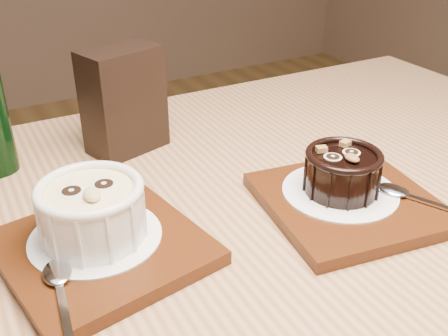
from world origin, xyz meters
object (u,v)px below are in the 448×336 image
object	(u,v)px
table	(235,300)
tray_right	(348,202)
tray_left	(103,248)
ramekin_dark	(343,170)
condiment_stand	(124,101)
ramekin_white	(92,209)

from	to	relation	value
table	tray_right	xyz separation A→B (m)	(0.14, -0.02, 0.10)
tray_left	ramekin_dark	bearing A→B (deg)	-9.25
ramekin_dark	tray_right	bearing A→B (deg)	-78.49
tray_left	condiment_stand	size ratio (longest dim) A/B	1.29
table	tray_left	xyz separation A→B (m)	(-0.13, 0.04, 0.10)
tray_left	condiment_stand	distance (m)	0.24
ramekin_white	ramekin_dark	distance (m)	0.27
table	ramekin_white	size ratio (longest dim) A/B	11.81
tray_left	tray_right	size ratio (longest dim) A/B	1.00
tray_left	ramekin_white	xyz separation A→B (m)	(-0.00, 0.01, 0.04)
condiment_stand	table	bearing A→B (deg)	-84.22
tray_right	ramekin_dark	size ratio (longest dim) A/B	2.11
table	tray_right	size ratio (longest dim) A/B	6.77
table	ramekin_dark	world-z (taller)	ramekin_dark
tray_left	tray_right	world-z (taller)	same
ramekin_white	condiment_stand	distance (m)	0.23
tray_left	ramekin_dark	xyz separation A→B (m)	(0.26, -0.04, 0.04)
tray_left	tray_right	bearing A→B (deg)	-11.88
table	ramekin_dark	xyz separation A→B (m)	(0.13, -0.01, 0.13)
tray_right	table	bearing A→B (deg)	171.82
table	tray_left	bearing A→B (deg)	164.40
ramekin_white	tray_right	world-z (taller)	ramekin_white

